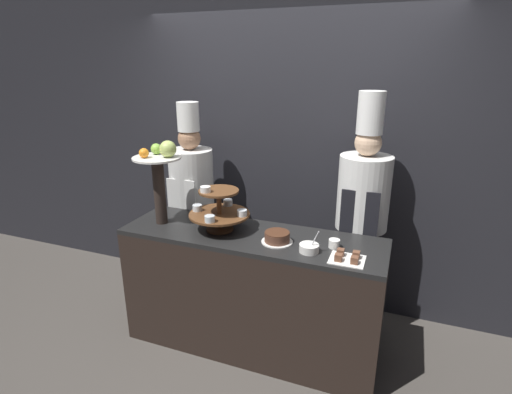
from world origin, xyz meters
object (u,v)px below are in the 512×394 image
object	(u,v)px
cake_round	(277,237)
chef_center_left	(362,213)
serving_bowl_near	(309,248)
tiered_stand	(219,210)
cup_white	(334,244)
cake_square_tray	(347,258)
chef_left	(192,197)
fruit_pedestal	(160,171)

from	to	relation	value
cake_round	chef_center_left	distance (m)	0.72
cake_round	serving_bowl_near	bearing A→B (deg)	-14.98
cake_round	serving_bowl_near	distance (m)	0.25
tiered_stand	chef_center_left	size ratio (longest dim) A/B	0.23
cup_white	cake_square_tray	distance (m)	0.18
chef_center_left	cake_round	bearing A→B (deg)	-133.07
tiered_stand	chef_center_left	world-z (taller)	chef_center_left
chef_left	chef_center_left	size ratio (longest dim) A/B	0.94
cake_round	cup_white	bearing A→B (deg)	8.57
cake_round	cake_square_tray	xyz separation A→B (m)	(0.49, -0.09, -0.02)
fruit_pedestal	chef_left	xyz separation A→B (m)	(-0.04, 0.50, -0.37)
serving_bowl_near	chef_left	world-z (taller)	chef_left
serving_bowl_near	cake_square_tray	bearing A→B (deg)	-6.35
fruit_pedestal	serving_bowl_near	bearing A→B (deg)	-4.43
cake_square_tray	chef_left	world-z (taller)	chef_left
tiered_stand	chef_center_left	distance (m)	1.07
tiered_stand	fruit_pedestal	xyz separation A→B (m)	(-0.46, -0.03, 0.25)
fruit_pedestal	cup_white	world-z (taller)	fruit_pedestal
cup_white	chef_center_left	world-z (taller)	chef_center_left
chef_left	cake_square_tray	bearing A→B (deg)	-23.24
cup_white	cake_square_tray	size ratio (longest dim) A/B	0.34
serving_bowl_near	cup_white	bearing A→B (deg)	40.88
serving_bowl_near	tiered_stand	bearing A→B (deg)	170.46
tiered_stand	cake_round	bearing A→B (deg)	-6.64
cup_white	chef_center_left	size ratio (longest dim) A/B	0.04
cake_square_tray	chef_center_left	distance (m)	0.62
fruit_pedestal	serving_bowl_near	distance (m)	1.22
fruit_pedestal	cake_round	size ratio (longest dim) A/B	2.96
cake_round	cake_square_tray	world-z (taller)	cake_round
cup_white	fruit_pedestal	bearing A→B (deg)	-178.63
tiered_stand	cake_round	world-z (taller)	tiered_stand
tiered_stand	serving_bowl_near	xyz separation A→B (m)	(0.70, -0.12, -0.13)
cup_white	cake_square_tray	world-z (taller)	cup_white
fruit_pedestal	cup_white	xyz separation A→B (m)	(1.30, 0.03, -0.38)
tiered_stand	cake_square_tray	distance (m)	0.97
chef_left	cup_white	bearing A→B (deg)	-19.45
cup_white	cake_square_tray	bearing A→B (deg)	-53.78
fruit_pedestal	serving_bowl_near	world-z (taller)	fruit_pedestal
cake_square_tray	fruit_pedestal	bearing A→B (deg)	175.23
tiered_stand	serving_bowl_near	world-z (taller)	tiered_stand
chef_center_left	tiered_stand	bearing A→B (deg)	-153.59
tiered_stand	chef_left	size ratio (longest dim) A/B	0.25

